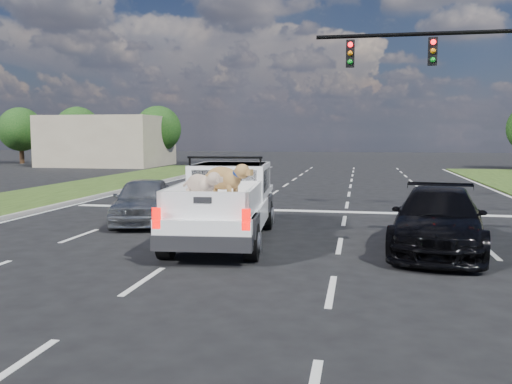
# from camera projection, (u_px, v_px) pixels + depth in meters

# --- Properties ---
(ground) EXTENTS (160.00, 160.00, 0.00)m
(ground) POSITION_uv_depth(u_px,v_px,m) (234.00, 286.00, 9.82)
(ground) COLOR black
(ground) RESTS_ON ground
(road_markings) EXTENTS (17.75, 60.00, 0.01)m
(road_markings) POSITION_uv_depth(u_px,v_px,m) (284.00, 226.00, 16.23)
(road_markings) COLOR silver
(road_markings) RESTS_ON ground
(curb_left) EXTENTS (0.15, 60.00, 0.14)m
(curb_left) POSITION_uv_depth(u_px,v_px,m) (2.00, 218.00, 17.37)
(curb_left) COLOR gray
(curb_left) RESTS_ON ground
(traffic_signal) EXTENTS (9.11, 0.31, 7.00)m
(traffic_signal) POSITION_uv_depth(u_px,v_px,m) (512.00, 76.00, 18.24)
(traffic_signal) COLOR black
(traffic_signal) RESTS_ON ground
(building_left) EXTENTS (10.00, 8.00, 4.40)m
(building_left) POSITION_uv_depth(u_px,v_px,m) (108.00, 141.00, 48.49)
(building_left) COLOR tan
(building_left) RESTS_ON ground
(tree_far_a) EXTENTS (4.20, 4.20, 5.40)m
(tree_far_a) POSITION_uv_depth(u_px,v_px,m) (21.00, 129.00, 52.20)
(tree_far_a) COLOR #332114
(tree_far_a) RESTS_ON ground
(tree_far_b) EXTENTS (4.20, 4.20, 5.40)m
(tree_far_b) POSITION_uv_depth(u_px,v_px,m) (78.00, 129.00, 51.08)
(tree_far_b) COLOR #332114
(tree_far_b) RESTS_ON ground
(tree_far_c) EXTENTS (4.20, 4.20, 5.40)m
(tree_far_c) POSITION_uv_depth(u_px,v_px,m) (158.00, 129.00, 49.59)
(tree_far_c) COLOR #332114
(tree_far_c) RESTS_ON ground
(pickup_truck) EXTENTS (2.62, 5.98, 2.18)m
(pickup_truck) POSITION_uv_depth(u_px,v_px,m) (225.00, 201.00, 14.04)
(pickup_truck) COLOR black
(pickup_truck) RESTS_ON ground
(silver_sedan) EXTENTS (2.63, 4.44, 1.42)m
(silver_sedan) POSITION_uv_depth(u_px,v_px,m) (144.00, 200.00, 16.89)
(silver_sedan) COLOR #A3A6AA
(silver_sedan) RESTS_ON ground
(black_coupe) EXTENTS (2.79, 5.32, 1.47)m
(black_coupe) POSITION_uv_depth(u_px,v_px,m) (438.00, 220.00, 12.79)
(black_coupe) COLOR black
(black_coupe) RESTS_ON ground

